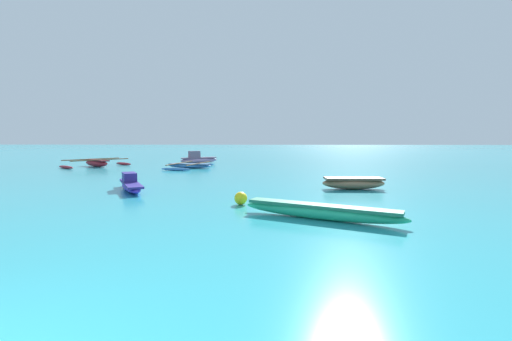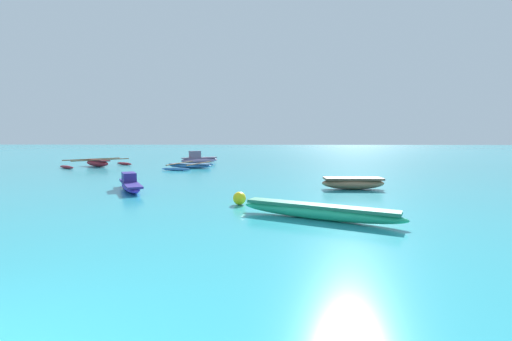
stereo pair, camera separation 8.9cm
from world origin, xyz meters
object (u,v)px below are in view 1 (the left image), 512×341
object	(u,v)px
moored_boat_0	(96,163)
moored_boat_2	(198,159)
moored_boat_5	(353,183)
moored_boat_1	(320,211)
mooring_buoy_0	(241,198)
moored_boat_4	(190,166)
moored_boat_3	(131,184)

from	to	relation	value
moored_boat_0	moored_boat_2	world-z (taller)	moored_boat_2
moored_boat_0	moored_boat_5	world-z (taller)	moored_boat_0
moored_boat_1	mooring_buoy_0	bearing A→B (deg)	165.02
moored_boat_4	moored_boat_0	bearing A→B (deg)	-176.79
moored_boat_3	moored_boat_2	bearing A→B (deg)	152.74
moored_boat_1	moored_boat_3	size ratio (longest dim) A/B	1.27
moored_boat_2	moored_boat_5	xyz separation A→B (m)	(9.35, -14.26, -0.10)
moored_boat_3	mooring_buoy_0	bearing A→B (deg)	29.39
moored_boat_2	moored_boat_4	size ratio (longest dim) A/B	0.62
moored_boat_0	moored_boat_4	world-z (taller)	moored_boat_0
moored_boat_4	moored_boat_2	bearing A→B (deg)	105.16
moored_boat_5	moored_boat_4	bearing A→B (deg)	131.58
mooring_buoy_0	moored_boat_0	bearing A→B (deg)	130.34
moored_boat_1	moored_boat_2	xyz separation A→B (m)	(-7.32, 19.50, 0.15)
moored_boat_4	moored_boat_5	xyz separation A→B (m)	(8.92, -9.56, 0.09)
moored_boat_3	moored_boat_4	world-z (taller)	moored_boat_3
moored_boat_1	moored_boat_2	distance (m)	20.83
moored_boat_1	moored_boat_4	xyz separation A→B (m)	(-6.90, 14.80, -0.04)
mooring_buoy_0	moored_boat_1	bearing A→B (deg)	-39.90
moored_boat_2	mooring_buoy_0	bearing A→B (deg)	-109.39
moored_boat_0	moored_boat_3	distance (m)	13.24
moored_boat_2	mooring_buoy_0	xyz separation A→B (m)	(5.18, -17.71, -0.16)
moored_boat_0	mooring_buoy_0	size ratio (longest dim) A/B	12.22
moored_boat_5	mooring_buoy_0	xyz separation A→B (m)	(-4.17, -3.45, -0.06)
moored_boat_0	moored_boat_4	bearing A→B (deg)	29.01
moored_boat_2	moored_boat_1	bearing A→B (deg)	-105.10
moored_boat_0	moored_boat_5	xyz separation A→B (m)	(15.92, -10.39, -0.00)
moored_boat_0	moored_boat_1	bearing A→B (deg)	-12.62
moored_boat_0	moored_boat_1	distance (m)	20.91
moored_boat_1	moored_boat_2	size ratio (longest dim) A/B	1.36
moored_boat_1	moored_boat_5	world-z (taller)	moored_boat_5
moored_boat_0	moored_boat_4	size ratio (longest dim) A/B	1.03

